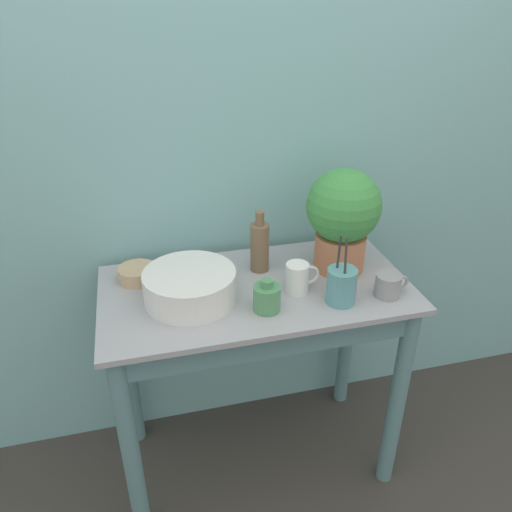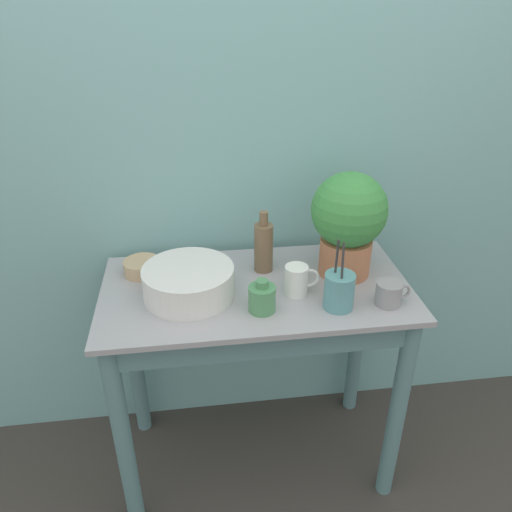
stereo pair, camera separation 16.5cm
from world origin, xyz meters
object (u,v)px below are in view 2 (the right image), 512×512
mug_white (297,280)px  utensil_cup (339,291)px  bottle_tall (264,246)px  mug_grey (389,293)px  bowl_wash_large (189,282)px  bottle_short (262,298)px  bowl_small_tan (142,267)px  potted_plant (348,220)px

mug_white → utensil_cup: size_ratio=0.49×
bottle_tall → mug_grey: bearing=-36.4°
bowl_wash_large → mug_grey: bowl_wash_large is taller
bowl_wash_large → bottle_short: bearing=-27.4°
mug_white → utensil_cup: utensil_cup is taller
bowl_wash_large → bottle_tall: 0.30m
bowl_small_tan → bottle_tall: bearing=-4.3°
bowl_small_tan → utensil_cup: size_ratio=0.55×
bowl_small_tan → utensil_cup: bearing=-25.4°
bottle_tall → bowl_wash_large: bearing=-153.2°
bottle_tall → mug_white: (0.09, -0.17, -0.04)m
bowl_wash_large → mug_grey: bearing=-12.0°
mug_white → bottle_short: bearing=-148.5°
bowl_wash_large → bottle_tall: bearing=26.8°
bowl_wash_large → bottle_tall: bottle_tall is taller
bowl_wash_large → potted_plant: bearing=7.9°
bottle_tall → utensil_cup: size_ratio=0.96×
bowl_small_tan → mug_white: bearing=-21.5°
mug_grey → bowl_small_tan: mug_grey is taller
bottle_short → utensil_cup: bearing=-3.7°
mug_grey → bowl_wash_large: bearing=168.0°
bowl_wash_large → bowl_small_tan: bearing=134.2°
mug_white → utensil_cup: bearing=-39.9°
bottle_short → bowl_wash_large: bearing=152.6°
bottle_short → bowl_small_tan: (-0.39, 0.28, -0.02)m
potted_plant → bottle_short: (-0.33, -0.19, -0.16)m
mug_grey → utensil_cup: size_ratio=0.49×
potted_plant → utensil_cup: (-0.08, -0.21, -0.15)m
bowl_wash_large → utensil_cup: utensil_cup is taller
potted_plant → bottle_tall: 0.31m
bottle_short → bowl_small_tan: 0.48m
mug_grey → bottle_tall: bearing=143.6°
bowl_small_tan → potted_plant: bearing=-7.3°
bowl_small_tan → bottle_short: bearing=-36.2°
bowl_wash_large → bowl_small_tan: bowl_wash_large is taller
mug_grey → utensil_cup: bearing=178.8°
bottle_short → mug_white: bearing=31.5°
bowl_wash_large → bottle_short: (0.23, -0.12, -0.01)m
bottle_short → mug_white: bottle_short is taller
utensil_cup → mug_white: bearing=140.1°
potted_plant → bowl_wash_large: size_ratio=1.24×
bottle_tall → bowl_small_tan: 0.44m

